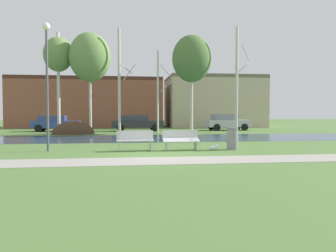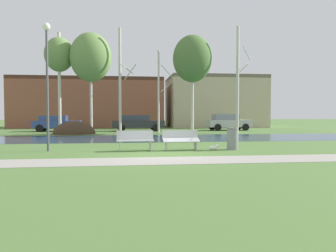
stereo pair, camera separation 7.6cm
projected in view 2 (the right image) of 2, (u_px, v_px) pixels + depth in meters
The scene contains 20 objects.
ground_plane at pixel (147, 136), 22.82m from camera, with size 120.00×120.00×0.00m, color #517538.
paved_path_strip at pixel (166, 161), 11.06m from camera, with size 60.00×1.81×0.01m, color #9E998E.
river_band at pixel (149, 138), 21.01m from camera, with size 80.00×6.30×0.01m, color #2D475B.
soil_mound at pixel (74, 134), 25.32m from camera, with size 3.26×2.69×2.02m, color #423021.
bench_left at pixel (135, 140), 13.98m from camera, with size 1.61×0.60×0.87m.
bench_right at pixel (181, 139), 14.22m from camera, with size 1.61×0.59×0.87m.
trash_bin at pixel (232, 138), 14.44m from camera, with size 0.53×0.53×0.97m.
seagull at pixel (214, 147), 14.12m from camera, with size 0.48×0.18×0.27m.
streetlamp at pixel (47, 66), 13.72m from camera, with size 0.32×0.32×5.46m.
birch_far_left at pixel (59, 55), 26.04m from camera, with size 2.32×2.32×8.16m.
birch_left at pixel (91, 57), 25.89m from camera, with size 3.28×3.28×8.08m.
birch_center_left at pixel (120, 80), 25.58m from camera, with size 1.42×2.33×8.36m.
birch_center at pixel (159, 91), 26.20m from camera, with size 1.39×2.54×6.73m.
birch_center_right at pixel (192, 59), 26.42m from camera, with size 3.21×3.21×8.02m.
birch_right at pixel (238, 79), 26.43m from camera, with size 1.16×1.89×8.70m.
parked_van_nearest_blue at pixel (57, 123), 28.94m from camera, with size 4.11×2.24×1.42m.
parked_sedan_second_dark at pixel (137, 123), 29.41m from camera, with size 4.71×2.21×1.44m.
parked_hatch_third_silver at pixel (228, 122), 30.67m from camera, with size 4.13×2.12×1.54m.
building_brick_low at pixel (90, 103), 37.60m from camera, with size 16.78×6.02×5.64m.
building_beige_block at pixel (213, 102), 39.31m from camera, with size 10.94×8.13×5.96m.
Camera 2 is at (-1.26, -12.78, 1.63)m, focal length 34.54 mm.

